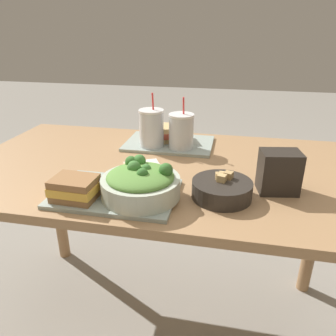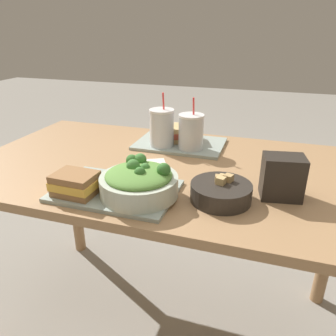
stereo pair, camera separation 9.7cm
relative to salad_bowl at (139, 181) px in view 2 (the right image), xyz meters
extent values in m
plane|color=gray|center=(0.00, 0.26, -0.83)|extent=(12.00, 12.00, 0.00)
cube|color=#A37A51|center=(0.00, 0.26, -0.07)|extent=(1.44, 0.81, 0.03)
cylinder|color=#A37A51|center=(-0.66, 0.60, -0.46)|extent=(0.06, 0.06, 0.74)
cylinder|color=#A37A51|center=(0.66, 0.60, -0.46)|extent=(0.06, 0.06, 0.74)
cube|color=#99A89E|center=(-0.08, 0.01, -0.05)|extent=(0.36, 0.25, 0.01)
cube|color=#99A89E|center=(-0.01, 0.48, -0.05)|extent=(0.36, 0.25, 0.01)
cylinder|color=beige|center=(0.00, 0.00, -0.01)|extent=(0.23, 0.23, 0.06)
ellipsoid|color=#5B8E3D|center=(0.00, 0.00, 0.02)|extent=(0.19, 0.19, 0.04)
sphere|color=#38702D|center=(0.01, -0.02, 0.04)|extent=(0.03, 0.03, 0.03)
sphere|color=#427F38|center=(0.01, 0.02, 0.04)|extent=(0.03, 0.03, 0.03)
sphere|color=#427F38|center=(-0.02, 0.06, 0.04)|extent=(0.04, 0.04, 0.04)
sphere|color=#38702D|center=(-0.04, 0.05, 0.04)|extent=(0.04, 0.04, 0.04)
sphere|color=#427F38|center=(-0.02, 0.01, 0.04)|extent=(0.04, 0.04, 0.04)
sphere|color=#38702D|center=(0.07, 0.01, 0.04)|extent=(0.04, 0.04, 0.04)
cube|color=beige|center=(0.01, 0.02, 0.03)|extent=(0.05, 0.04, 0.01)
cube|color=beige|center=(-0.02, -0.02, 0.03)|extent=(0.06, 0.06, 0.01)
cube|color=beige|center=(-0.01, -0.01, 0.03)|extent=(0.06, 0.03, 0.01)
cylinder|color=#2D2823|center=(0.23, 0.06, -0.03)|extent=(0.18, 0.18, 0.05)
cylinder|color=#5B2D19|center=(0.23, 0.06, -0.01)|extent=(0.16, 0.16, 0.01)
cube|color=tan|center=(0.23, 0.06, 0.00)|extent=(0.02, 0.02, 0.02)
cube|color=tan|center=(0.23, 0.09, 0.00)|extent=(0.02, 0.02, 0.02)
cube|color=tan|center=(0.23, 0.06, 0.01)|extent=(0.03, 0.03, 0.02)
cube|color=tan|center=(0.24, 0.08, 0.01)|extent=(0.03, 0.03, 0.02)
cube|color=tan|center=(0.22, 0.07, 0.00)|extent=(0.02, 0.02, 0.02)
cube|color=tan|center=(0.22, 0.08, 0.00)|extent=(0.02, 0.02, 0.02)
cube|color=olive|center=(-0.18, -0.05, -0.03)|extent=(0.12, 0.10, 0.02)
cube|color=#EFB742|center=(-0.18, -0.05, -0.01)|extent=(0.13, 0.10, 0.02)
cube|color=olive|center=(-0.18, -0.05, 0.01)|extent=(0.12, 0.10, 0.02)
cylinder|color=#DBBC84|center=(-0.03, 0.10, -0.01)|extent=(0.10, 0.06, 0.06)
cylinder|color=beige|center=(0.02, 0.10, -0.01)|extent=(0.01, 0.05, 0.05)
cube|color=tan|center=(-0.01, 0.51, -0.03)|extent=(0.16, 0.14, 0.02)
cube|color=#C64C38|center=(-0.01, 0.51, -0.01)|extent=(0.16, 0.15, 0.02)
cube|color=tan|center=(-0.01, 0.51, 0.01)|extent=(0.16, 0.14, 0.02)
cylinder|color=#DBBC84|center=(-0.08, 0.57, -0.01)|extent=(0.10, 0.06, 0.06)
cylinder|color=beige|center=(-0.04, 0.57, -0.01)|extent=(0.01, 0.05, 0.05)
cylinder|color=silver|center=(-0.07, 0.42, 0.03)|extent=(0.10, 0.10, 0.14)
cylinder|color=black|center=(-0.07, 0.42, 0.02)|extent=(0.09, 0.09, 0.12)
cylinder|color=white|center=(-0.07, 0.42, 0.10)|extent=(0.10, 0.10, 0.01)
cylinder|color=red|center=(-0.07, 0.42, 0.14)|extent=(0.01, 0.02, 0.08)
cylinder|color=silver|center=(0.05, 0.42, 0.02)|extent=(0.10, 0.10, 0.13)
cylinder|color=#701E47|center=(0.05, 0.42, 0.01)|extent=(0.09, 0.09, 0.11)
cylinder|color=white|center=(0.05, 0.42, 0.09)|extent=(0.10, 0.10, 0.01)
cylinder|color=red|center=(0.06, 0.42, 0.12)|extent=(0.01, 0.02, 0.08)
cube|color=#28231E|center=(0.39, 0.13, 0.01)|extent=(0.13, 0.10, 0.13)
cube|color=silver|center=(-0.06, 0.24, -0.05)|extent=(0.15, 0.13, 0.00)
camera|label=1|loc=(0.24, -0.80, 0.41)|focal=35.00mm
camera|label=2|loc=(0.34, -0.78, 0.41)|focal=35.00mm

